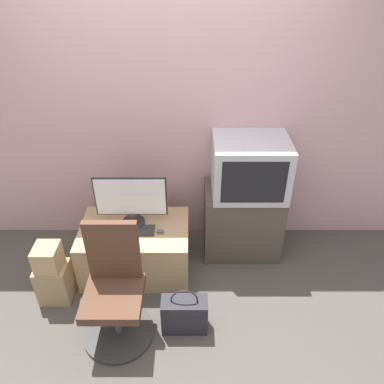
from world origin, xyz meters
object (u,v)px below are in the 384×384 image
mouse (161,231)px  crt_tv (251,167)px  main_monitor (132,200)px  cardboard_box_lower (56,282)px  office_chair (116,294)px  keyboard (133,230)px  handbag (185,314)px

mouse → crt_tv: crt_tv is taller
main_monitor → cardboard_box_lower: bearing=-147.0°
office_chair → cardboard_box_lower: bearing=151.9°
keyboard → office_chair: 0.61m
cardboard_box_lower → main_monitor: bearing=33.0°
mouse → handbag: mouse is taller
main_monitor → cardboard_box_lower: main_monitor is taller
main_monitor → mouse: 0.35m
crt_tv → handbag: size_ratio=1.52×
main_monitor → keyboard: (0.00, -0.11, -0.23)m
keyboard → crt_tv: size_ratio=0.60×
mouse → crt_tv: size_ratio=0.11×
office_chair → keyboard: bearing=85.0°
crt_tv → handbag: bearing=-120.9°
mouse → handbag: bearing=-70.1°
main_monitor → mouse: bearing=-28.8°
main_monitor → office_chair: 0.78m
crt_tv → keyboard: bearing=-162.0°
mouse → handbag: 0.69m
mouse → keyboard: bearing=174.6°
main_monitor → mouse: main_monitor is taller
cardboard_box_lower → handbag: (1.07, -0.30, -0.02)m
cardboard_box_lower → handbag: size_ratio=0.84×
keyboard → cardboard_box_lower: bearing=-154.8°
mouse → crt_tv: 0.93m
main_monitor → cardboard_box_lower: size_ratio=1.74×
office_chair → cardboard_box_lower: (-0.57, 0.30, -0.20)m
main_monitor → crt_tv: (0.99, 0.21, 0.20)m
crt_tv → office_chair: size_ratio=0.67×
keyboard → mouse: mouse is taller
mouse → cardboard_box_lower: bearing=-162.7°
crt_tv → office_chair: bearing=-138.7°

